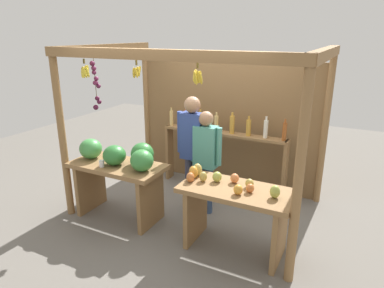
% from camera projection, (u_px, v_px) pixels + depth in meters
% --- Properties ---
extents(ground_plane, '(12.00, 12.00, 0.00)m').
position_uv_depth(ground_plane, '(198.00, 206.00, 5.28)').
color(ground_plane, slate).
rests_on(ground_plane, ground).
extents(market_stall, '(3.30, 2.17, 2.38)m').
position_uv_depth(market_stall, '(212.00, 112.00, 5.26)').
color(market_stall, olive).
rests_on(market_stall, ground).
extents(fruit_counter_left, '(1.34, 0.65, 1.12)m').
position_uv_depth(fruit_counter_left, '(120.00, 166.00, 4.75)').
color(fruit_counter_left, olive).
rests_on(fruit_counter_left, ground).
extents(fruit_counter_right, '(1.34, 0.64, 0.98)m').
position_uv_depth(fruit_counter_right, '(234.00, 203.00, 4.07)').
color(fruit_counter_right, olive).
rests_on(fruit_counter_right, ground).
extents(bottle_shelf_unit, '(2.12, 0.22, 1.36)m').
position_uv_depth(bottle_shelf_unit, '(224.00, 143.00, 5.64)').
color(bottle_shelf_unit, olive).
rests_on(bottle_shelf_unit, ground).
extents(vendor_man, '(0.48, 0.23, 1.71)m').
position_uv_depth(vendor_man, '(192.00, 143.00, 4.94)').
color(vendor_man, '#3C3D55').
rests_on(vendor_man, ground).
extents(vendor_woman, '(0.48, 0.21, 1.53)m').
position_uv_depth(vendor_woman, '(206.00, 154.00, 4.85)').
color(vendor_woman, '#364B70').
rests_on(vendor_woman, ground).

